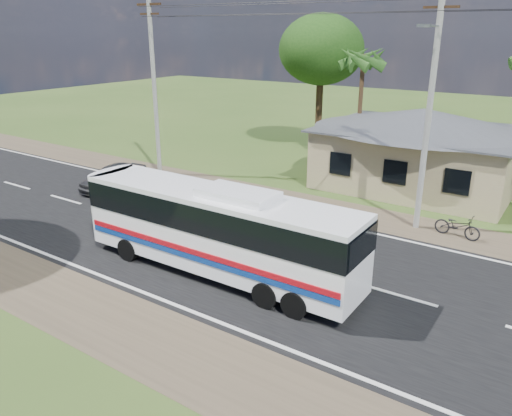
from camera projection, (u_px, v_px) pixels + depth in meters
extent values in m
plane|color=#304C1B|center=(285.00, 263.00, 19.17)|extent=(120.00, 120.00, 0.00)
cube|color=black|center=(285.00, 263.00, 19.16)|extent=(120.00, 10.00, 0.02)
cube|color=brown|center=(354.00, 214.00, 24.23)|extent=(120.00, 3.00, 0.01)
cube|color=brown|center=(167.00, 347.00, 14.10)|extent=(120.00, 3.00, 0.01)
cube|color=silver|center=(338.00, 225.00, 22.82)|extent=(120.00, 0.15, 0.01)
cube|color=silver|center=(208.00, 318.00, 15.49)|extent=(120.00, 0.15, 0.01)
cube|color=silver|center=(285.00, 263.00, 19.16)|extent=(120.00, 0.15, 0.01)
cube|color=tan|center=(419.00, 158.00, 28.23)|extent=(10.00, 8.00, 3.20)
cube|color=#4C4F54|center=(422.00, 129.00, 27.68)|extent=(10.60, 8.60, 0.10)
pyramid|color=#4C4F54|center=(425.00, 108.00, 27.29)|extent=(12.40, 10.00, 1.20)
cube|color=black|center=(340.00, 164.00, 26.65)|extent=(1.20, 0.08, 1.20)
cube|color=black|center=(395.00, 172.00, 25.07)|extent=(1.20, 0.08, 1.20)
cube|color=black|center=(457.00, 182.00, 23.48)|extent=(1.20, 0.08, 1.20)
cylinder|color=#9E9E99|center=(154.00, 83.00, 29.24)|extent=(0.26, 0.26, 11.00)
cube|color=#3C2515|center=(149.00, 4.00, 27.79)|extent=(1.80, 0.12, 0.12)
cube|color=#3C2515|center=(149.00, 14.00, 27.96)|extent=(1.40, 0.10, 0.10)
cylinder|color=#9E9E99|center=(430.00, 105.00, 20.80)|extent=(0.26, 0.26, 11.00)
cube|color=#3C2515|center=(441.00, 7.00, 19.51)|extent=(1.40, 0.10, 0.10)
cylinder|color=gray|center=(432.00, 26.00, 18.97)|extent=(0.08, 2.00, 0.08)
cube|color=gray|center=(424.00, 26.00, 18.19)|extent=(0.50, 0.18, 0.12)
cylinder|color=black|center=(269.00, 4.00, 23.63)|extent=(16.00, 0.02, 0.02)
cylinder|color=#47301E|center=(360.00, 110.00, 32.57)|extent=(0.28, 0.28, 7.00)
cylinder|color=#47301E|center=(319.00, 109.00, 36.42)|extent=(0.50, 0.50, 5.95)
ellipsoid|color=#183A10|center=(321.00, 49.00, 35.01)|extent=(6.00, 6.00, 4.92)
cube|color=white|center=(218.00, 229.00, 17.76)|extent=(10.83, 2.32, 2.70)
cube|color=black|center=(217.00, 212.00, 17.53)|extent=(10.87, 2.38, 0.99)
cube|color=black|center=(113.00, 194.00, 20.46)|extent=(0.12, 2.07, 1.62)
cube|color=#A40A13|center=(198.00, 253.00, 17.03)|extent=(10.63, 0.11, 0.20)
cube|color=navy|center=(198.00, 259.00, 17.10)|extent=(10.63, 0.11, 0.20)
cube|color=white|center=(238.00, 194.00, 16.78)|extent=(2.71, 1.46, 0.27)
cylinder|color=black|center=(128.00, 249.00, 19.27)|extent=(0.90, 0.32, 0.90)
cylinder|color=black|center=(166.00, 232.00, 20.89)|extent=(0.90, 0.32, 0.90)
cylinder|color=black|center=(266.00, 295.00, 15.97)|extent=(0.90, 0.32, 0.90)
cylinder|color=black|center=(297.00, 270.00, 17.60)|extent=(0.90, 0.32, 0.90)
cylinder|color=black|center=(295.00, 305.00, 15.41)|extent=(0.90, 0.32, 0.90)
cylinder|color=black|center=(325.00, 278.00, 17.03)|extent=(0.90, 0.32, 0.90)
imported|color=black|center=(457.00, 226.00, 21.41)|extent=(2.03, 0.93, 1.03)
imported|color=#29292B|center=(114.00, 177.00, 27.86)|extent=(1.96, 4.28, 1.42)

